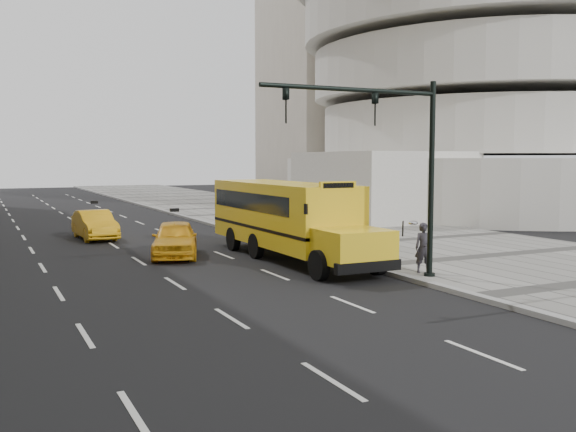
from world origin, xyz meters
name	(u,v)px	position (x,y,z in m)	size (l,w,h in m)	color
ground	(164,259)	(0.00, 0.00, 0.00)	(140.00, 140.00, 0.00)	black
sidewalk_museum	(411,241)	(12.00, 0.00, 0.07)	(12.00, 140.00, 0.15)	gray
curb_museum	(299,248)	(6.00, 0.00, 0.07)	(0.30, 140.00, 0.15)	gray
guggenheim	(448,43)	(29.37, 18.51, 13.58)	(33.20, 42.20, 35.00)	silver
school_bus	(285,214)	(4.50, -1.67, 1.76)	(2.96, 11.56, 3.19)	yellow
taxi_near	(175,239)	(0.59, 0.45, 0.74)	(1.74, 4.32, 1.47)	#EBA615
taxi_far	(95,225)	(-1.35, 7.84, 0.71)	(1.50, 4.30, 1.42)	#EBA615
pedestrian	(424,248)	(6.82, -7.56, 0.99)	(0.61, 0.40, 1.68)	#2C2930
traffic_signal	(395,154)	(5.19, -8.15, 4.09)	(6.18, 0.36, 6.40)	black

